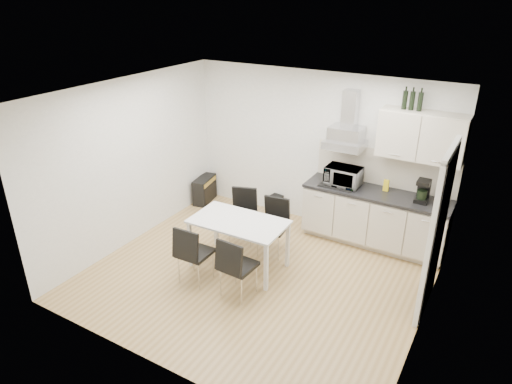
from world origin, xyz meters
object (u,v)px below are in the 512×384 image
dining_table (239,226)px  chair_far_left (242,217)px  floor_speaker (276,204)px  chair_near_right (238,266)px  kitchenette (379,197)px  guitar_amp (205,189)px  chair_far_right (272,228)px  chair_near_left (195,253)px

dining_table → chair_far_left: 0.74m
floor_speaker → chair_near_right: bearing=-64.9°
dining_table → floor_speaker: 1.90m
kitchenette → guitar_amp: kitchenette is taller
guitar_amp → dining_table: bearing=-52.1°
chair_near_right → chair_far_right: bearing=98.7°
chair_far_right → guitar_amp: 2.25m
dining_table → chair_far_right: (0.25, 0.55, -0.22)m
chair_far_right → chair_near_right: (0.11, -1.14, 0.00)m
chair_near_right → guitar_amp: chair_near_right is taller
chair_far_left → chair_near_right: bearing=100.8°
kitchenette → chair_far_right: (-1.29, -1.08, -0.39)m
floor_speaker → chair_far_left: bearing=-80.8°
kitchenette → chair_near_left: 2.94m
kitchenette → guitar_amp: size_ratio=4.10×
dining_table → chair_far_right: size_ratio=1.55×
chair_far_right → floor_speaker: size_ratio=2.56×
chair_far_left → chair_far_right: (0.58, -0.07, 0.00)m
chair_far_right → chair_near_right: bearing=88.6°
chair_far_right → chair_far_left: bearing=-13.9°
dining_table → floor_speaker: bearing=99.5°
dining_table → guitar_amp: size_ratio=2.22×
floor_speaker → chair_far_right: bearing=-55.9°
chair_far_left → chair_far_right: same height
floor_speaker → chair_near_left: bearing=-80.8°
dining_table → chair_near_right: size_ratio=1.55×
chair_far_right → kitchenette: bearing=-146.8°
floor_speaker → kitchenette: bearing=3.7°
chair_far_right → guitar_amp: bearing=-33.3°
kitchenette → dining_table: size_ratio=1.84×
dining_table → chair_far_right: bearing=64.5°
chair_far_right → floor_speaker: chair_far_right is taller
chair_near_left → chair_near_right: bearing=1.0°
dining_table → chair_far_right: 0.65m
chair_near_left → chair_near_right: 0.68m
kitchenette → guitar_amp: bearing=-178.5°
chair_near_left → floor_speaker: bearing=89.0°
kitchenette → floor_speaker: (-1.88, 0.17, -0.66)m
dining_table → chair_near_right: 0.72m
kitchenette → chair_far_right: kitchenette is taller
chair_near_right → dining_table: bearing=124.8°
chair_far_left → chair_near_left: (0.01, -1.24, 0.00)m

